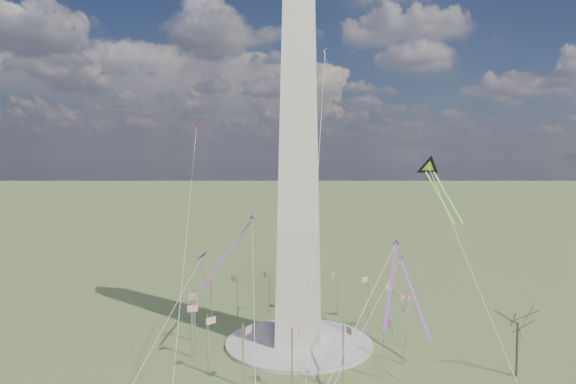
{
  "coord_description": "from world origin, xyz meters",
  "views": [
    {
      "loc": [
        6.3,
        -123.08,
        45.96
      ],
      "look_at": [
        -2.68,
        0.0,
        37.57
      ],
      "focal_mm": 32.0,
      "sensor_mm": 36.0,
      "label": 1
    }
  ],
  "objects": [
    {
      "name": "ground",
      "position": [
        0.0,
        0.0,
        0.0
      ],
      "size": [
        2000.0,
        2000.0,
        0.0
      ],
      "primitive_type": "plane",
      "color": "#516633",
      "rests_on": "ground"
    },
    {
      "name": "plaza",
      "position": [
        0.0,
        0.0,
        0.4
      ],
      "size": [
        36.0,
        36.0,
        0.8
      ],
      "primitive_type": "cylinder",
      "color": "#BAB6AA",
      "rests_on": "ground"
    },
    {
      "name": "washington_monument",
      "position": [
        0.0,
        0.0,
        47.95
      ],
      "size": [
        15.56,
        15.56,
        100.0
      ],
      "color": "#C1B3A1",
      "rests_on": "plaza"
    },
    {
      "name": "flagpole_ring",
      "position": [
        -0.0,
        -0.0,
        7.27
      ],
      "size": [
        54.4,
        54.4,
        13.0
      ],
      "color": "silver",
      "rests_on": "ground"
    },
    {
      "name": "tree_near",
      "position": [
        46.54,
        -15.1,
        12.29
      ],
      "size": [
        9.84,
        9.84,
        17.23
      ],
      "color": "#4D3A2E",
      "rests_on": "ground"
    },
    {
      "name": "kite_delta_black",
      "position": [
        32.37,
        6.68,
        42.66
      ],
      "size": [
        8.42,
        18.64,
        15.18
      ],
      "rotation": [
        0.0,
        0.0,
        3.36
      ],
      "color": "black",
      "rests_on": "ground"
    },
    {
      "name": "kite_diamond_purple",
      "position": [
        -24.61,
        3.05,
        20.07
      ],
      "size": [
        2.34,
        3.2,
        9.36
      ],
      "rotation": [
        0.0,
        0.0,
        2.36
      ],
      "color": "#421769",
      "rests_on": "ground"
    },
    {
      "name": "kite_streamer_left",
      "position": [
        19.91,
        -19.77,
        22.82
      ],
      "size": [
        5.84,
        19.82,
        13.8
      ],
      "rotation": [
        0.0,
        0.0,
        2.91
      ],
      "color": "#F42646",
      "rests_on": "ground"
    },
    {
      "name": "kite_streamer_mid",
      "position": [
        -15.48,
        -0.4,
        25.58
      ],
      "size": [
        10.13,
        19.46,
        14.39
      ],
      "rotation": [
        0.0,
        0.0,
        2.7
      ],
      "color": "#F42646",
      "rests_on": "ground"
    },
    {
      "name": "kite_streamer_right",
      "position": [
        27.15,
        2.23,
        14.9
      ],
      "size": [
        4.82,
        21.81,
        15.04
      ],
      "rotation": [
        0.0,
        0.0,
        3.3
      ],
      "color": "#F42646",
      "rests_on": "ground"
    },
    {
      "name": "kite_small_red",
      "position": [
        -35.1,
        40.01,
        55.19
      ],
      "size": [
        1.42,
        2.15,
        4.66
      ],
      "rotation": [
        0.0,
        0.0,
        2.58
      ],
      "color": "red",
      "rests_on": "ground"
    },
    {
      "name": "kite_small_white",
      "position": [
        5.95,
        48.24,
        80.64
      ],
      "size": [
        1.31,
        2.04,
        4.49
      ],
      "rotation": [
        0.0,
        0.0,
        2.63
      ],
      "color": "silver",
      "rests_on": "ground"
    }
  ]
}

